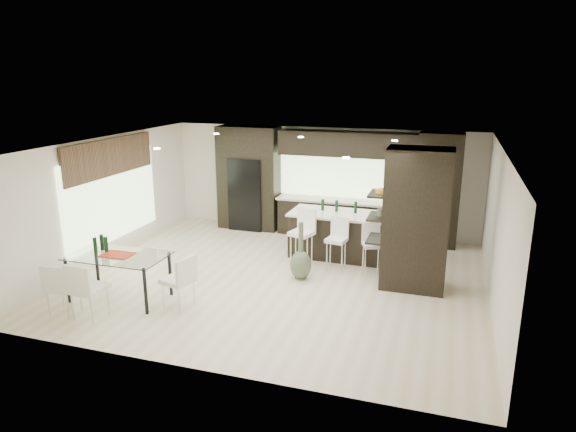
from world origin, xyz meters
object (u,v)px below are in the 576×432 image
(stool_mid, at_px, (336,249))
(bench, at_px, (361,249))
(floor_vase, at_px, (301,251))
(chair_near, at_px, (89,292))
(chair_end, at_px, (178,284))
(kitchen_island, at_px, (344,235))
(stool_left, at_px, (302,243))
(chair_far, at_px, (63,290))
(stool_right, at_px, (372,254))
(dining_table, at_px, (120,277))

(stool_mid, distance_m, bench, 0.93)
(floor_vase, height_order, chair_near, floor_vase)
(chair_end, bearing_deg, kitchen_island, -18.10)
(stool_left, distance_m, chair_far, 4.71)
(stool_left, distance_m, bench, 1.44)
(stool_mid, distance_m, stool_right, 0.75)
(kitchen_island, xyz_separation_m, stool_mid, (0.00, -0.82, -0.06))
(stool_mid, xyz_separation_m, chair_end, (-2.24, -2.64, -0.00))
(dining_table, bearing_deg, chair_end, -0.56)
(kitchen_island, relative_size, stool_right, 2.85)
(chair_near, relative_size, chair_far, 1.09)
(chair_near, bearing_deg, stool_right, 43.21)
(chair_end, bearing_deg, bench, -22.43)
(kitchen_island, bearing_deg, chair_end, -121.81)
(stool_right, relative_size, chair_end, 0.96)
(stool_mid, height_order, chair_far, stool_mid)
(kitchen_island, height_order, stool_mid, kitchen_island)
(bench, bearing_deg, floor_vase, -110.32)
(kitchen_island, distance_m, bench, 0.48)
(floor_vase, relative_size, chair_end, 1.32)
(stool_left, relative_size, stool_mid, 1.13)
(stool_right, relative_size, bench, 0.74)
(kitchen_island, relative_size, stool_left, 2.41)
(stool_right, distance_m, floor_vase, 1.51)
(bench, distance_m, dining_table, 5.16)
(chair_near, bearing_deg, dining_table, 93.58)
(stool_right, relative_size, chair_far, 1.00)
(floor_vase, relative_size, dining_table, 0.67)
(stool_left, relative_size, dining_table, 0.58)
(chair_near, xyz_separation_m, chair_end, (1.20, 0.83, -0.02))
(stool_right, distance_m, chair_far, 5.87)
(kitchen_island, distance_m, floor_vase, 1.64)
(floor_vase, distance_m, dining_table, 3.46)
(floor_vase, bearing_deg, kitchen_island, 69.93)
(kitchen_island, relative_size, floor_vase, 2.07)
(stool_mid, relative_size, dining_table, 0.51)
(kitchen_island, xyz_separation_m, dining_table, (-3.44, -3.46, -0.09))
(stool_left, xyz_separation_m, chair_far, (-3.24, -3.42, -0.08))
(stool_right, relative_size, chair_near, 0.92)
(stool_mid, height_order, chair_near, chair_near)
(chair_far, bearing_deg, chair_end, 20.38)
(chair_far, distance_m, chair_end, 1.93)
(bench, distance_m, floor_vase, 1.84)
(dining_table, bearing_deg, chair_far, -124.80)
(stool_mid, bearing_deg, floor_vase, -118.64)
(kitchen_island, distance_m, dining_table, 4.88)
(kitchen_island, height_order, stool_left, kitchen_island)
(kitchen_island, height_order, chair_far, kitchen_island)
(bench, relative_size, dining_table, 0.66)
(chair_near, bearing_deg, stool_mid, 48.75)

